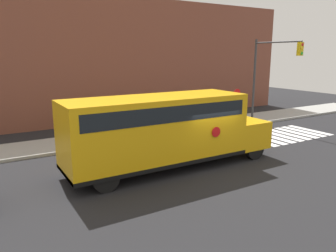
# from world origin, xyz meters

# --- Properties ---
(ground_plane) EXTENTS (60.00, 60.00, 0.00)m
(ground_plane) POSITION_xyz_m (0.00, 0.00, 0.00)
(ground_plane) COLOR black
(sidewalk_strip) EXTENTS (44.00, 3.00, 0.15)m
(sidewalk_strip) POSITION_xyz_m (0.00, 6.50, 0.07)
(sidewalk_strip) COLOR #9E9E99
(sidewalk_strip) RESTS_ON ground
(building_backdrop) EXTENTS (32.00, 4.00, 8.90)m
(building_backdrop) POSITION_xyz_m (0.00, 13.00, 4.45)
(building_backdrop) COLOR brown
(building_backdrop) RESTS_ON ground
(crosswalk_stripes) EXTENTS (5.40, 3.20, 0.01)m
(crosswalk_stripes) POSITION_xyz_m (7.63, 2.00, 0.00)
(crosswalk_stripes) COLOR white
(crosswalk_stripes) RESTS_ON ground
(school_bus) EXTENTS (9.55, 2.57, 3.18)m
(school_bus) POSITION_xyz_m (-1.83, 0.58, 1.81)
(school_bus) COLOR #EAA80F
(school_bus) RESTS_ON ground
(stop_sign) EXTENTS (0.63, 0.10, 2.60)m
(stop_sign) POSITION_xyz_m (6.65, 5.36, 1.69)
(stop_sign) COLOR #38383A
(stop_sign) RESTS_ON ground
(traffic_light) EXTENTS (0.28, 3.86, 5.90)m
(traffic_light) POSITION_xyz_m (8.58, 4.53, 3.92)
(traffic_light) COLOR #38383A
(traffic_light) RESTS_ON ground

